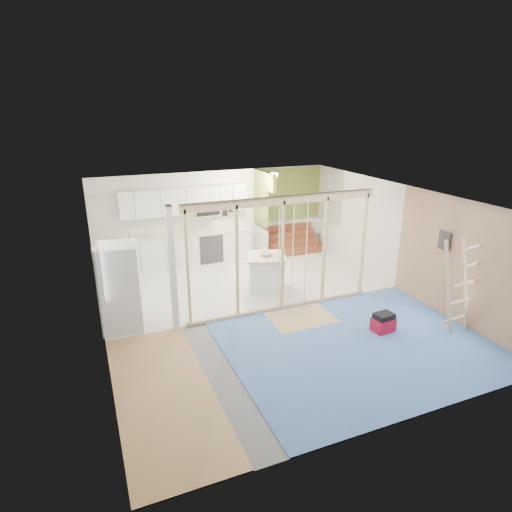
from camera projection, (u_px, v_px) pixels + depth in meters
name	position (u px, v px, depth m)	size (l,w,h in m)	color
room	(270.00, 256.00, 9.16)	(7.01, 8.01, 2.61)	slate
floor_overlays	(271.00, 309.00, 9.66)	(7.00, 8.00, 0.03)	silver
stud_frame	(259.00, 245.00, 8.98)	(4.66, 0.14, 2.60)	tan
base_cabinets	(167.00, 255.00, 11.79)	(4.45, 2.24, 0.93)	white
upper_cabinets	(187.00, 201.00, 12.01)	(3.60, 0.41, 0.85)	white
green_partition	(282.00, 223.00, 13.20)	(2.25, 1.51, 2.60)	olive
pot_rack	(227.00, 208.00, 10.47)	(0.52, 0.52, 0.72)	black
sheathing_panel	(467.00, 265.00, 8.67)	(0.02, 4.00, 2.60)	tan
electrical_panel	(445.00, 241.00, 9.06)	(0.04, 0.30, 0.40)	#333337
ceiling_light	(272.00, 175.00, 11.87)	(0.32, 0.32, 0.08)	#FFEABF
fridge	(121.00, 287.00, 8.57)	(0.89, 0.86, 1.81)	silver
island	(266.00, 273.00, 10.56)	(1.18, 1.18, 0.91)	white
bowl	(266.00, 254.00, 10.40)	(0.29, 0.29, 0.07)	beige
soap_bottle_a	(130.00, 235.00, 11.49)	(0.11, 0.11, 0.30)	#9EA4B0
soap_bottle_b	(242.00, 225.00, 12.63)	(0.09, 0.09, 0.20)	white
toolbox	(383.00, 323.00, 8.66)	(0.45, 0.36, 0.40)	maroon
ladder	(459.00, 286.00, 8.39)	(1.07, 0.13, 1.98)	tan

